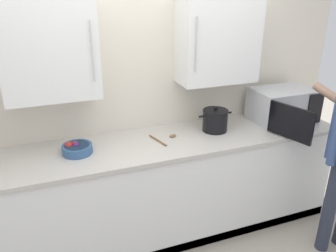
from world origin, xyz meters
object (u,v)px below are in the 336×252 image
microwave_oven (281,105)px  stock_pot (215,120)px  wooden_spoon (165,138)px  fruit_bowl (77,148)px

microwave_oven → stock_pot: (-0.71, 0.00, -0.06)m
microwave_oven → wooden_spoon: size_ratio=3.23×
stock_pot → wooden_spoon: (-0.49, -0.02, -0.09)m
microwave_oven → wooden_spoon: bearing=-179.4°
fruit_bowl → wooden_spoon: 0.74m
fruit_bowl → stock_pot: stock_pot is taller
wooden_spoon → fruit_bowl: bearing=-179.7°
stock_pot → fruit_bowl: bearing=-179.0°
stock_pot → wooden_spoon: size_ratio=1.30×
microwave_oven → stock_pot: 0.71m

